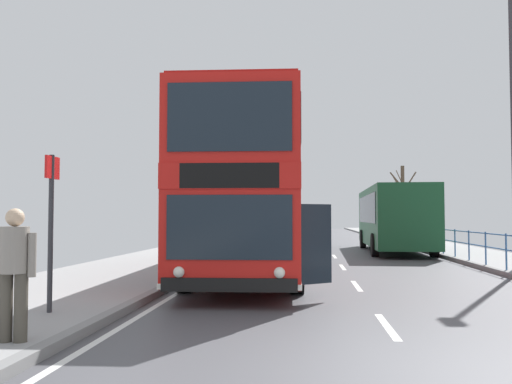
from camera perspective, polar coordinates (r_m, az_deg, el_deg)
name	(u,v)px	position (r m, az deg, el deg)	size (l,w,h in m)	color
ground	(354,372)	(6.02, 10.25, -18.03)	(15.80, 140.00, 0.20)	#4C4C51
double_decker_bus_main	(252,195)	(15.23, -0.46, -0.28)	(3.48, 11.52, 4.32)	red
background_bus_far_lane	(393,217)	(26.35, 14.18, -2.58)	(2.86, 10.10, 2.96)	#19512D
pedestrian_railing_far_kerb	(443,237)	(23.70, 19.01, -4.44)	(0.05, 31.58, 1.03)	#386BA8
pedestrian_companion	(14,266)	(7.24, -24.00, -7.13)	(0.54, 0.35, 1.60)	#4C473D
bus_stop_sign_near	(51,214)	(9.21, -20.66, -2.20)	(0.08, 0.44, 2.49)	#2D2D33
bare_tree_far_00	(403,198)	(44.90, 15.10, -0.60)	(2.18, 1.61, 5.57)	#4C3D2D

